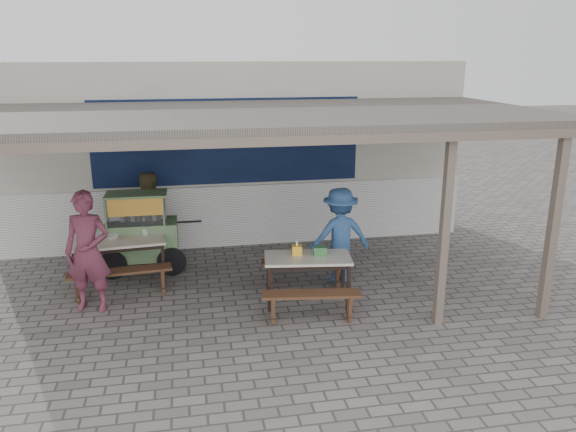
# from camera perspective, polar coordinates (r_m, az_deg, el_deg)

# --- Properties ---
(ground) EXTENTS (60.00, 60.00, 0.00)m
(ground) POSITION_cam_1_polar(r_m,az_deg,el_deg) (8.43, -2.61, -9.39)
(ground) COLOR slate
(ground) RESTS_ON ground
(back_wall) EXTENTS (9.00, 1.28, 3.50)m
(back_wall) POSITION_cam_1_polar(r_m,az_deg,el_deg) (11.33, -5.30, 6.35)
(back_wall) COLOR beige
(back_wall) RESTS_ON ground
(warung_roof) EXTENTS (9.00, 4.21, 2.81)m
(warung_roof) POSITION_cam_1_polar(r_m,az_deg,el_deg) (8.56, -3.60, 9.95)
(warung_roof) COLOR #5C544F
(warung_roof) RESTS_ON ground
(table_left) EXTENTS (1.52, 0.85, 0.75)m
(table_left) POSITION_cam_1_polar(r_m,az_deg,el_deg) (9.48, -16.81, -2.78)
(table_left) COLOR beige
(table_left) RESTS_ON ground
(bench_left_street) EXTENTS (1.58, 0.42, 0.45)m
(bench_left_street) POSITION_cam_1_polar(r_m,az_deg,el_deg) (9.04, -16.66, -5.94)
(bench_left_street) COLOR brown
(bench_left_street) RESTS_ON ground
(bench_left_wall) EXTENTS (1.58, 0.42, 0.45)m
(bench_left_wall) POSITION_cam_1_polar(r_m,az_deg,el_deg) (10.14, -16.65, -3.51)
(bench_left_wall) COLOR brown
(bench_left_wall) RESTS_ON ground
(table_right) EXTENTS (1.35, 0.81, 0.75)m
(table_right) POSITION_cam_1_polar(r_m,az_deg,el_deg) (8.35, 2.01, -4.68)
(table_right) COLOR beige
(table_right) RESTS_ON ground
(bench_right_street) EXTENTS (1.40, 0.46, 0.45)m
(bench_right_street) POSITION_cam_1_polar(r_m,az_deg,el_deg) (7.90, 2.39, -8.57)
(bench_right_street) COLOR brown
(bench_right_street) RESTS_ON ground
(bench_right_wall) EXTENTS (1.40, 0.46, 0.45)m
(bench_right_wall) POSITION_cam_1_polar(r_m,az_deg,el_deg) (9.06, 1.64, -5.22)
(bench_right_wall) COLOR brown
(bench_right_wall) RESTS_ON ground
(vendor_cart) EXTENTS (1.76, 0.69, 1.39)m
(vendor_cart) POSITION_cam_1_polar(r_m,az_deg,el_deg) (9.90, -14.75, -1.30)
(vendor_cart) COLOR #6B8A5C
(vendor_cart) RESTS_ON ground
(patron_street_side) EXTENTS (0.73, 0.56, 1.79)m
(patron_street_side) POSITION_cam_1_polar(r_m,az_deg,el_deg) (8.58, -19.68, -3.45)
(patron_street_side) COLOR brown
(patron_street_side) RESTS_ON ground
(patron_wall_side) EXTENTS (0.88, 0.73, 1.66)m
(patron_wall_side) POSITION_cam_1_polar(r_m,az_deg,el_deg) (10.25, -13.98, -0.21)
(patron_wall_side) COLOR brown
(patron_wall_side) RESTS_ON ground
(patron_right_table) EXTENTS (1.06, 0.66, 1.58)m
(patron_right_table) POSITION_cam_1_polar(r_m,az_deg,el_deg) (9.17, 5.27, -1.98)
(patron_right_table) COLOR #305790
(patron_right_table) RESTS_ON ground
(tissue_box) EXTENTS (0.16, 0.16, 0.14)m
(tissue_box) POSITION_cam_1_polar(r_m,az_deg,el_deg) (8.38, 0.92, -3.47)
(tissue_box) COLOR yellow
(tissue_box) RESTS_ON table_right
(donation_box) EXTENTS (0.22, 0.17, 0.13)m
(donation_box) POSITION_cam_1_polar(r_m,az_deg,el_deg) (8.36, 3.30, -3.57)
(donation_box) COLOR #33723D
(donation_box) RESTS_ON table_right
(condiment_jar) EXTENTS (0.09, 0.09, 0.10)m
(condiment_jar) POSITION_cam_1_polar(r_m,az_deg,el_deg) (9.59, -14.34, -1.54)
(condiment_jar) COLOR beige
(condiment_jar) RESTS_ON table_left
(condiment_bowl) EXTENTS (0.21, 0.21, 0.05)m
(condiment_bowl) POSITION_cam_1_polar(r_m,az_deg,el_deg) (9.56, -17.35, -2.02)
(condiment_bowl) COLOR silver
(condiment_bowl) RESTS_ON table_left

